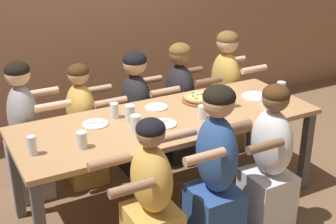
{
  "coord_description": "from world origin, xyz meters",
  "views": [
    {
      "loc": [
        -1.57,
        -2.92,
        2.21
      ],
      "look_at": [
        0.0,
        0.0,
        0.81
      ],
      "focal_mm": 50.0,
      "sensor_mm": 36.0,
      "label": 1
    }
  ],
  "objects_px": {
    "drinking_glass_a": "(136,125)",
    "drinking_glass_g": "(32,146)",
    "empty_plate_b": "(163,124)",
    "diner_far_right": "(225,94)",
    "drinking_glass_c": "(230,99)",
    "pizza_board_main": "(199,98)",
    "drinking_glass_i": "(130,114)",
    "diner_far_center": "(137,116)",
    "diner_near_midright": "(269,166)",
    "diner_far_left": "(26,137)",
    "drinking_glass_e": "(82,141)",
    "drinking_glass_f": "(281,90)",
    "empty_plate_d": "(156,107)",
    "cocktail_glass_blue": "(202,112)",
    "diner_near_center": "(215,177)",
    "empty_plate_a": "(255,96)",
    "diner_far_midright": "(180,106)",
    "drinking_glass_d": "(114,111)",
    "empty_plate_c": "(95,124)",
    "diner_near_midleft": "(151,206)",
    "diner_far_midleft": "(83,130)",
    "drinking_glass_h": "(265,98)",
    "drinking_glass_b": "(268,102)"
  },
  "relations": [
    {
      "from": "drinking_glass_b",
      "to": "drinking_glass_c",
      "type": "height_order",
      "value": "drinking_glass_c"
    },
    {
      "from": "cocktail_glass_blue",
      "to": "drinking_glass_e",
      "type": "distance_m",
      "value": 0.98
    },
    {
      "from": "empty_plate_b",
      "to": "diner_far_left",
      "type": "height_order",
      "value": "diner_far_left"
    },
    {
      "from": "pizza_board_main",
      "to": "drinking_glass_i",
      "type": "distance_m",
      "value": 0.69
    },
    {
      "from": "empty_plate_a",
      "to": "drinking_glass_c",
      "type": "relative_size",
      "value": 1.59
    },
    {
      "from": "pizza_board_main",
      "to": "empty_plate_d",
      "type": "distance_m",
      "value": 0.39
    },
    {
      "from": "drinking_glass_a",
      "to": "drinking_glass_g",
      "type": "height_order",
      "value": "drinking_glass_g"
    },
    {
      "from": "empty_plate_b",
      "to": "diner_near_center",
      "type": "height_order",
      "value": "diner_near_center"
    },
    {
      "from": "diner_near_center",
      "to": "empty_plate_a",
      "type": "bearing_deg",
      "value": -51.37
    },
    {
      "from": "empty_plate_d",
      "to": "drinking_glass_i",
      "type": "xyz_separation_m",
      "value": [
        -0.3,
        -0.16,
        0.06
      ]
    },
    {
      "from": "drinking_glass_c",
      "to": "diner_far_right",
      "type": "height_order",
      "value": "diner_far_right"
    },
    {
      "from": "diner_far_midright",
      "to": "diner_far_midleft",
      "type": "bearing_deg",
      "value": -90.0
    },
    {
      "from": "empty_plate_c",
      "to": "diner_far_left",
      "type": "distance_m",
      "value": 0.7
    },
    {
      "from": "empty_plate_c",
      "to": "drinking_glass_d",
      "type": "xyz_separation_m",
      "value": [
        0.18,
        0.05,
        0.05
      ]
    },
    {
      "from": "drinking_glass_f",
      "to": "diner_far_midright",
      "type": "xyz_separation_m",
      "value": [
        -0.59,
        0.71,
        -0.29
      ]
    },
    {
      "from": "cocktail_glass_blue",
      "to": "diner_near_midright",
      "type": "xyz_separation_m",
      "value": [
        0.25,
        -0.53,
        -0.28
      ]
    },
    {
      "from": "empty_plate_c",
      "to": "drinking_glass_b",
      "type": "bearing_deg",
      "value": -15.99
    },
    {
      "from": "empty_plate_b",
      "to": "diner_far_right",
      "type": "distance_m",
      "value": 1.34
    },
    {
      "from": "empty_plate_b",
      "to": "diner_far_midleft",
      "type": "distance_m",
      "value": 0.89
    },
    {
      "from": "empty_plate_b",
      "to": "drinking_glass_i",
      "type": "xyz_separation_m",
      "value": [
        -0.2,
        0.16,
        0.06
      ]
    },
    {
      "from": "diner_far_left",
      "to": "drinking_glass_i",
      "type": "bearing_deg",
      "value": 49.1
    },
    {
      "from": "diner_near_midleft",
      "to": "diner_far_center",
      "type": "height_order",
      "value": "diner_far_center"
    },
    {
      "from": "drinking_glass_d",
      "to": "diner_far_right",
      "type": "distance_m",
      "value": 1.46
    },
    {
      "from": "drinking_glass_d",
      "to": "diner_far_left",
      "type": "bearing_deg",
      "value": 143.11
    },
    {
      "from": "empty_plate_d",
      "to": "diner_far_center",
      "type": "xyz_separation_m",
      "value": [
        0.01,
        0.43,
        -0.24
      ]
    },
    {
      "from": "diner_near_midright",
      "to": "drinking_glass_d",
      "type": "bearing_deg",
      "value": 44.49
    },
    {
      "from": "drinking_glass_c",
      "to": "diner_far_left",
      "type": "relative_size",
      "value": 0.13
    },
    {
      "from": "pizza_board_main",
      "to": "diner_near_midleft",
      "type": "relative_size",
      "value": 0.26
    },
    {
      "from": "pizza_board_main",
      "to": "drinking_glass_b",
      "type": "distance_m",
      "value": 0.57
    },
    {
      "from": "drinking_glass_i",
      "to": "empty_plate_c",
      "type": "bearing_deg",
      "value": 162.63
    },
    {
      "from": "drinking_glass_f",
      "to": "diner_far_right",
      "type": "height_order",
      "value": "diner_far_right"
    },
    {
      "from": "diner_far_midright",
      "to": "empty_plate_a",
      "type": "bearing_deg",
      "value": 32.92
    },
    {
      "from": "pizza_board_main",
      "to": "drinking_glass_e",
      "type": "height_order",
      "value": "drinking_glass_e"
    },
    {
      "from": "drinking_glass_e",
      "to": "drinking_glass_f",
      "type": "bearing_deg",
      "value": 3.34
    },
    {
      "from": "empty_plate_a",
      "to": "diner_far_midleft",
      "type": "distance_m",
      "value": 1.52
    },
    {
      "from": "empty_plate_d",
      "to": "diner_far_right",
      "type": "distance_m",
      "value": 1.1
    },
    {
      "from": "cocktail_glass_blue",
      "to": "diner_far_midright",
      "type": "height_order",
      "value": "diner_far_midright"
    },
    {
      "from": "empty_plate_d",
      "to": "drinking_glass_i",
      "type": "distance_m",
      "value": 0.34
    },
    {
      "from": "empty_plate_a",
      "to": "drinking_glass_h",
      "type": "xyz_separation_m",
      "value": [
        -0.03,
        -0.17,
        0.05
      ]
    },
    {
      "from": "empty_plate_a",
      "to": "diner_far_midright",
      "type": "height_order",
      "value": "diner_far_midright"
    },
    {
      "from": "empty_plate_d",
      "to": "drinking_glass_e",
      "type": "xyz_separation_m",
      "value": [
        -0.76,
        -0.39,
        0.04
      ]
    },
    {
      "from": "drinking_glass_d",
      "to": "diner_near_midright",
      "type": "distance_m",
      "value": 1.23
    },
    {
      "from": "pizza_board_main",
      "to": "diner_near_midleft",
      "type": "bearing_deg",
      "value": -136.18
    },
    {
      "from": "empty_plate_c",
      "to": "diner_near_midright",
      "type": "xyz_separation_m",
      "value": [
        1.02,
        -0.8,
        -0.24
      ]
    },
    {
      "from": "diner_far_right",
      "to": "diner_far_center",
      "type": "bearing_deg",
      "value": -90.0
    },
    {
      "from": "cocktail_glass_blue",
      "to": "drinking_glass_g",
      "type": "height_order",
      "value": "drinking_glass_g"
    },
    {
      "from": "empty_plate_d",
      "to": "diner_near_center",
      "type": "height_order",
      "value": "diner_near_center"
    },
    {
      "from": "drinking_glass_i",
      "to": "diner_near_midright",
      "type": "xyz_separation_m",
      "value": [
        0.77,
        -0.72,
        -0.3
      ]
    },
    {
      "from": "drinking_glass_i",
      "to": "diner_far_right",
      "type": "bearing_deg",
      "value": 24.43
    },
    {
      "from": "diner_near_midright",
      "to": "diner_far_midright",
      "type": "xyz_separation_m",
      "value": [
        0.0,
        1.31,
        0.0
      ]
    }
  ]
}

